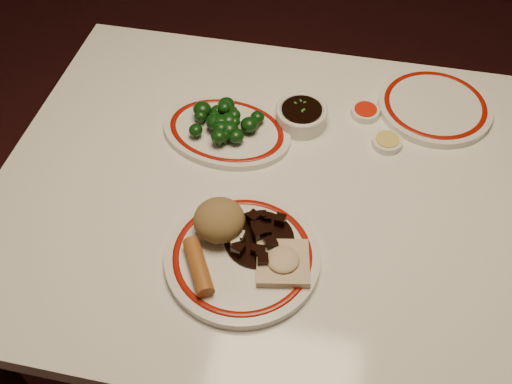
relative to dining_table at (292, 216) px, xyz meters
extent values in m
plane|color=black|center=(0.00, 0.00, -0.66)|extent=(7.00, 7.00, 0.00)
cube|color=white|center=(0.00, 0.00, 0.07)|extent=(1.20, 0.90, 0.04)
cylinder|color=black|center=(-0.54, 0.39, -0.30)|extent=(0.06, 0.06, 0.71)
cylinder|color=black|center=(0.54, 0.39, -0.30)|extent=(0.06, 0.06, 0.71)
cylinder|color=white|center=(-0.07, -0.19, 0.10)|extent=(0.31, 0.31, 0.02)
torus|color=maroon|center=(-0.07, -0.19, 0.11)|extent=(0.27, 0.27, 0.00)
ellipsoid|color=olive|center=(-0.12, -0.14, 0.14)|extent=(0.09, 0.09, 0.07)
cylinder|color=#AB632A|center=(-0.13, -0.24, 0.12)|extent=(0.08, 0.11, 0.03)
cube|color=#CBB48F|center=(0.01, -0.19, 0.12)|extent=(0.11, 0.11, 0.01)
ellipsoid|color=#CBB48F|center=(0.01, -0.19, 0.13)|extent=(0.06, 0.06, 0.02)
cylinder|color=black|center=(-0.04, -0.15, 0.11)|extent=(0.13, 0.13, 0.00)
cube|color=black|center=(-0.03, -0.18, 0.12)|extent=(0.02, 0.02, 0.02)
cube|color=black|center=(-0.04, -0.10, 0.12)|extent=(0.02, 0.02, 0.01)
cube|color=black|center=(-0.07, -0.19, 0.12)|extent=(0.03, 0.03, 0.02)
cube|color=black|center=(-0.01, -0.11, 0.12)|extent=(0.02, 0.02, 0.02)
cube|color=black|center=(-0.06, -0.12, 0.13)|extent=(0.03, 0.03, 0.02)
cube|color=black|center=(-0.04, -0.15, 0.12)|extent=(0.02, 0.02, 0.02)
cube|color=black|center=(-0.03, -0.19, 0.12)|extent=(0.02, 0.02, 0.01)
cube|color=black|center=(-0.05, -0.13, 0.13)|extent=(0.02, 0.02, 0.02)
cube|color=black|center=(-0.03, -0.15, 0.12)|extent=(0.02, 0.02, 0.01)
cube|color=black|center=(-0.04, -0.15, 0.13)|extent=(0.03, 0.03, 0.02)
cube|color=black|center=(-0.05, -0.13, 0.12)|extent=(0.01, 0.01, 0.01)
cube|color=black|center=(-0.05, -0.10, 0.12)|extent=(0.02, 0.02, 0.01)
cube|color=black|center=(-0.03, -0.20, 0.13)|extent=(0.02, 0.02, 0.02)
cube|color=black|center=(-0.03, -0.14, 0.13)|extent=(0.02, 0.02, 0.02)
cube|color=black|center=(-0.04, -0.18, 0.12)|extent=(0.02, 0.02, 0.02)
cube|color=black|center=(-0.02, -0.16, 0.12)|extent=(0.03, 0.03, 0.02)
cube|color=beige|center=(-0.08, -0.17, 0.13)|extent=(0.02, 0.02, 0.01)
cube|color=beige|center=(-0.08, -0.16, 0.13)|extent=(0.02, 0.02, 0.01)
torus|color=maroon|center=(-0.17, 0.12, 0.11)|extent=(0.28, 0.28, 0.00)
cylinder|color=#23471C|center=(-0.19, 0.11, 0.11)|extent=(0.01, 0.01, 0.01)
ellipsoid|color=#0D360E|center=(-0.19, 0.11, 0.13)|extent=(0.04, 0.04, 0.03)
cylinder|color=#23471C|center=(-0.17, 0.12, 0.11)|extent=(0.01, 0.01, 0.01)
ellipsoid|color=#0D360E|center=(-0.17, 0.12, 0.13)|extent=(0.04, 0.04, 0.03)
cylinder|color=#23471C|center=(-0.23, 0.14, 0.11)|extent=(0.01, 0.01, 0.01)
ellipsoid|color=#0D360E|center=(-0.23, 0.14, 0.13)|extent=(0.04, 0.04, 0.03)
cylinder|color=#23471C|center=(-0.11, 0.14, 0.11)|extent=(0.01, 0.01, 0.01)
ellipsoid|color=#0D360E|center=(-0.11, 0.14, 0.12)|extent=(0.03, 0.03, 0.02)
cylinder|color=#23471C|center=(-0.23, 0.13, 0.11)|extent=(0.01, 0.01, 0.01)
ellipsoid|color=#0D360E|center=(-0.23, 0.13, 0.13)|extent=(0.03, 0.03, 0.02)
cylinder|color=#23471C|center=(-0.17, 0.07, 0.11)|extent=(0.01, 0.01, 0.02)
ellipsoid|color=#0D360E|center=(-0.17, 0.07, 0.13)|extent=(0.03, 0.03, 0.03)
cylinder|color=#23471C|center=(-0.18, 0.11, 0.11)|extent=(0.01, 0.01, 0.02)
ellipsoid|color=#0D360E|center=(-0.18, 0.11, 0.13)|extent=(0.04, 0.04, 0.03)
cylinder|color=#23471C|center=(-0.16, 0.12, 0.11)|extent=(0.01, 0.01, 0.02)
ellipsoid|color=#0D360E|center=(-0.16, 0.12, 0.13)|extent=(0.04, 0.04, 0.03)
cylinder|color=#23471C|center=(-0.17, 0.16, 0.11)|extent=(0.01, 0.01, 0.01)
ellipsoid|color=#0D360E|center=(-0.17, 0.16, 0.13)|extent=(0.03, 0.03, 0.03)
cylinder|color=#23471C|center=(-0.20, 0.15, 0.11)|extent=(0.01, 0.01, 0.01)
ellipsoid|color=#0D360E|center=(-0.20, 0.15, 0.13)|extent=(0.03, 0.03, 0.02)
cylinder|color=#23471C|center=(-0.14, 0.09, 0.11)|extent=(0.01, 0.01, 0.01)
ellipsoid|color=#0D360E|center=(-0.14, 0.09, 0.13)|extent=(0.04, 0.04, 0.03)
cylinder|color=#23471C|center=(-0.16, 0.10, 0.11)|extent=(0.01, 0.01, 0.01)
ellipsoid|color=#0D360E|center=(-0.16, 0.10, 0.13)|extent=(0.04, 0.04, 0.03)
cylinder|color=#23471C|center=(-0.12, 0.12, 0.11)|extent=(0.01, 0.01, 0.01)
ellipsoid|color=#0D360E|center=(-0.12, 0.12, 0.13)|extent=(0.04, 0.04, 0.03)
cylinder|color=#23471C|center=(-0.16, 0.08, 0.11)|extent=(0.01, 0.01, 0.02)
ellipsoid|color=#0D360E|center=(-0.16, 0.08, 0.13)|extent=(0.03, 0.03, 0.02)
cylinder|color=#23471C|center=(-0.18, 0.17, 0.11)|extent=(0.01, 0.01, 0.01)
ellipsoid|color=#0D360E|center=(-0.18, 0.17, 0.13)|extent=(0.04, 0.04, 0.03)
cylinder|color=#23471C|center=(-0.18, 0.17, 0.11)|extent=(0.01, 0.01, 0.01)
ellipsoid|color=#0D360E|center=(-0.18, 0.17, 0.13)|extent=(0.04, 0.04, 0.03)
cylinder|color=#23471C|center=(-0.20, 0.13, 0.11)|extent=(0.01, 0.01, 0.02)
ellipsoid|color=#0D360E|center=(-0.20, 0.13, 0.13)|extent=(0.03, 0.03, 0.02)
cylinder|color=#23471C|center=(-0.23, 0.08, 0.11)|extent=(0.01, 0.01, 0.01)
ellipsoid|color=#0D360E|center=(-0.23, 0.08, 0.13)|extent=(0.03, 0.03, 0.02)
cylinder|color=#23471C|center=(-0.11, 0.15, 0.11)|extent=(0.01, 0.01, 0.01)
ellipsoid|color=#0D360E|center=(-0.11, 0.15, 0.12)|extent=(0.03, 0.03, 0.02)
cylinder|color=#23471C|center=(-0.18, 0.11, 0.11)|extent=(0.01, 0.01, 0.01)
ellipsoid|color=#0D360E|center=(-0.18, 0.11, 0.13)|extent=(0.04, 0.04, 0.03)
cylinder|color=#23471C|center=(-0.16, 0.11, 0.11)|extent=(0.01, 0.01, 0.01)
ellipsoid|color=#0D360E|center=(-0.16, 0.11, 0.13)|extent=(0.03, 0.03, 0.03)
ellipsoid|color=#0D360E|center=(-0.15, 0.13, 0.14)|extent=(0.03, 0.03, 0.02)
ellipsoid|color=#0D360E|center=(-0.17, 0.09, 0.14)|extent=(0.03, 0.03, 0.03)
ellipsoid|color=#0D360E|center=(-0.18, 0.15, 0.14)|extent=(0.03, 0.03, 0.02)
ellipsoid|color=#0D360E|center=(-0.15, 0.12, 0.14)|extent=(0.02, 0.02, 0.02)
cylinder|color=white|center=(-0.02, 0.19, 0.11)|extent=(0.11, 0.11, 0.04)
cylinder|color=black|center=(-0.02, 0.19, 0.13)|extent=(0.09, 0.09, 0.00)
cylinder|color=white|center=(0.12, 0.24, 0.10)|extent=(0.06, 0.06, 0.02)
cylinder|color=red|center=(0.12, 0.24, 0.11)|extent=(0.05, 0.05, 0.00)
cylinder|color=white|center=(0.17, 0.16, 0.10)|extent=(0.06, 0.06, 0.02)
cylinder|color=#D4C457|center=(0.17, 0.16, 0.11)|extent=(0.05, 0.05, 0.00)
cylinder|color=white|center=(0.27, 0.29, 0.10)|extent=(0.32, 0.32, 0.02)
torus|color=maroon|center=(0.27, 0.29, 0.11)|extent=(0.28, 0.28, 0.00)
camera|label=1|loc=(0.07, -0.73, 0.96)|focal=40.00mm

